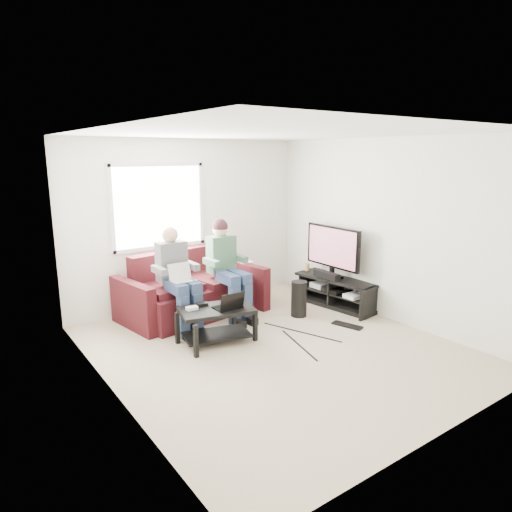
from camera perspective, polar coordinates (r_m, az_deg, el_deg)
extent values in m
plane|color=#BCA892|center=(5.81, 2.43, -11.42)|extent=(4.50, 4.50, 0.00)
plane|color=white|center=(5.31, 2.70, 15.14)|extent=(4.50, 4.50, 0.00)
plane|color=silver|center=(7.29, -8.39, 4.08)|extent=(4.50, 0.00, 4.50)
plane|color=silver|center=(3.94, 23.14, -4.12)|extent=(4.50, 0.00, 4.50)
plane|color=silver|center=(4.50, -18.00, -1.72)|extent=(0.00, 4.50, 4.50)
plane|color=silver|center=(6.81, 15.98, 3.13)|extent=(0.00, 4.50, 4.50)
cube|color=white|center=(7.03, -12.08, 6.09)|extent=(1.40, 0.01, 1.20)
cube|color=silver|center=(7.02, -12.05, 6.09)|extent=(1.48, 0.04, 1.28)
cube|color=#401110|center=(6.90, -7.83, -5.51)|extent=(1.83, 1.16, 0.47)
cube|color=#401110|center=(7.11, -9.45, -1.03)|extent=(1.72, 0.46, 0.48)
cube|color=#401110|center=(6.51, -15.14, -6.00)|extent=(0.30, 1.01, 0.67)
cube|color=#401110|center=(7.32, -1.40, -3.50)|extent=(0.30, 1.01, 0.67)
cube|color=#401110|center=(6.62, -10.99, -3.81)|extent=(0.89, 0.90, 0.10)
cube|color=#401110|center=(6.99, -4.83, -2.75)|extent=(0.89, 0.90, 0.10)
cube|color=navy|center=(6.15, -9.96, -3.89)|extent=(0.16, 0.45, 0.14)
cube|color=navy|center=(6.23, -8.30, -3.61)|extent=(0.16, 0.45, 0.14)
cube|color=navy|center=(6.10, -9.07, -7.50)|extent=(0.13, 0.13, 0.57)
cube|color=navy|center=(6.18, -7.40, -7.16)|extent=(0.13, 0.13, 0.57)
cube|color=slate|center=(6.40, -10.51, -0.66)|extent=(0.40, 0.22, 0.55)
sphere|color=#E0B18C|center=(6.35, -10.72, 2.63)|extent=(0.22, 0.22, 0.22)
cube|color=navy|center=(6.51, -3.60, -2.78)|extent=(0.16, 0.45, 0.14)
cube|color=navy|center=(6.62, -2.13, -2.52)|extent=(0.16, 0.45, 0.14)
cube|color=navy|center=(6.47, -2.69, -6.16)|extent=(0.13, 0.13, 0.57)
cube|color=navy|center=(6.57, -1.21, -5.84)|extent=(0.13, 0.13, 0.57)
cube|color=#545756|center=(6.77, -4.37, 0.23)|extent=(0.40, 0.22, 0.55)
sphere|color=#E0B18C|center=(6.71, -4.51, 3.35)|extent=(0.22, 0.22, 0.22)
sphere|color=#32191E|center=(6.71, -4.52, 3.69)|extent=(0.23, 0.23, 0.23)
cube|color=black|center=(5.84, -5.00, -6.73)|extent=(1.03, 0.76, 0.05)
cube|color=black|center=(5.96, -4.94, -9.75)|extent=(0.93, 0.66, 0.02)
cube|color=black|center=(5.53, -7.52, -10.51)|extent=(0.05, 0.05, 0.41)
cube|color=black|center=(5.94, -0.10, -8.70)|extent=(0.05, 0.05, 0.41)
cube|color=black|center=(5.94, -9.82, -8.89)|extent=(0.05, 0.05, 0.41)
cube|color=black|center=(6.33, -2.75, -7.35)|extent=(0.05, 0.05, 0.41)
cube|color=silver|center=(5.80, -8.02, -6.48)|extent=(0.15, 0.10, 0.04)
cube|color=black|center=(5.93, -6.74, -6.01)|extent=(0.15, 0.11, 0.04)
cube|color=gray|center=(6.10, -3.29, -5.42)|extent=(0.16, 0.12, 0.04)
cube|color=black|center=(7.29, 9.99, -2.89)|extent=(0.60, 1.42, 0.04)
cube|color=black|center=(7.35, 9.93, -4.47)|extent=(0.55, 1.36, 0.03)
cube|color=black|center=(7.41, 9.87, -5.95)|extent=(0.60, 1.42, 0.06)
cube|color=black|center=(6.92, 13.87, -5.74)|extent=(0.42, 0.10, 0.46)
cube|color=black|center=(7.81, 6.44, -3.33)|extent=(0.42, 0.10, 0.46)
cube|color=black|center=(7.35, 9.45, -2.42)|extent=(0.12, 0.40, 0.04)
cube|color=black|center=(7.33, 9.47, -1.82)|extent=(0.06, 0.06, 0.12)
cube|color=black|center=(7.24, 9.58, 1.13)|extent=(0.05, 1.10, 0.65)
cube|color=#D4326C|center=(7.22, 9.41, 1.10)|extent=(0.01, 1.01, 0.58)
cube|color=black|center=(7.26, 8.78, -2.34)|extent=(0.12, 0.50, 0.10)
cylinder|color=#AB8049|center=(7.68, 6.41, -1.37)|extent=(0.08, 0.08, 0.12)
cube|color=silver|center=(7.07, 12.24, -4.86)|extent=(0.30, 0.22, 0.06)
cube|color=gray|center=(7.54, 8.32, -3.54)|extent=(0.34, 0.26, 0.08)
cube|color=black|center=(7.30, 10.22, -4.18)|extent=(0.38, 0.30, 0.07)
cylinder|color=black|center=(6.83, 5.39, -5.35)|extent=(0.23, 0.23, 0.53)
cube|color=black|center=(6.61, 11.33, -8.49)|extent=(0.26, 0.46, 0.02)
cube|color=black|center=(7.43, -1.29, -3.62)|extent=(0.39, 0.39, 0.58)
cube|color=silver|center=(7.34, -1.30, -1.09)|extent=(0.22, 0.18, 0.10)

